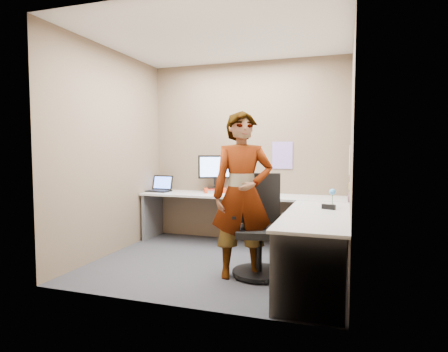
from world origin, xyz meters
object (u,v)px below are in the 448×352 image
(office_chair, at_px, (259,234))
(desk, at_px, (261,212))
(monitor, at_px, (216,169))
(person, at_px, (242,195))

(office_chair, bearing_deg, desk, 89.66)
(monitor, relative_size, person, 0.28)
(desk, height_order, office_chair, office_chair)
(monitor, relative_size, office_chair, 0.46)
(office_chair, height_order, person, person)
(office_chair, xyz_separation_m, person, (-0.16, -0.13, 0.45))
(desk, relative_size, office_chair, 2.72)
(desk, distance_m, office_chair, 0.65)
(monitor, xyz_separation_m, office_chair, (1.00, -1.37, -0.64))
(desk, height_order, monitor, monitor)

